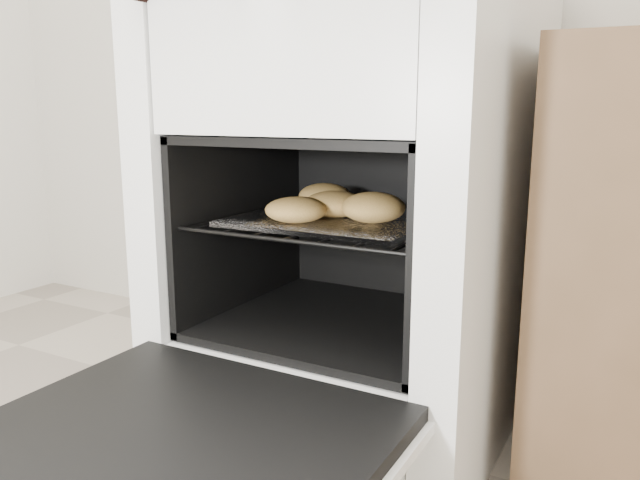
{
  "coord_description": "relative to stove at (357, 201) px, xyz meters",
  "views": [
    {
      "loc": [
        0.66,
        -0.08,
        0.69
      ],
      "look_at": [
        0.08,
        0.96,
        0.45
      ],
      "focal_mm": 35.0,
      "sensor_mm": 36.0,
      "label": 1
    }
  ],
  "objects": [
    {
      "name": "stove",
      "position": [
        0.0,
        0.0,
        0.0
      ],
      "size": [
        0.67,
        0.75,
        1.03
      ],
      "color": "white",
      "rests_on": "ground"
    },
    {
      "name": "oven_door",
      "position": [
        0.0,
        -0.57,
        -0.28
      ],
      "size": [
        0.6,
        0.47,
        0.04
      ],
      "color": "black",
      "rests_on": "stove"
    },
    {
      "name": "oven_rack",
      "position": [
        0.0,
        -0.07,
        -0.03
      ],
      "size": [
        0.49,
        0.47,
        0.01
      ],
      "color": "black",
      "rests_on": "stove"
    },
    {
      "name": "foil_sheet",
      "position": [
        0.0,
        -0.1,
        -0.03
      ],
      "size": [
        0.38,
        0.34,
        0.01
      ],
      "primitive_type": "cube",
      "color": "white",
      "rests_on": "oven_rack"
    },
    {
      "name": "baked_rolls",
      "position": [
        -0.01,
        -0.11,
        0.01
      ],
      "size": [
        0.33,
        0.32,
        0.06
      ],
      "color": "tan",
      "rests_on": "foil_sheet"
    }
  ]
}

